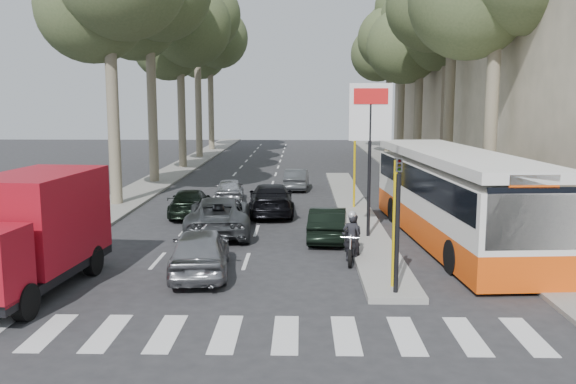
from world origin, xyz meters
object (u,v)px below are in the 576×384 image
(dark_hatchback, at_px, (328,224))
(city_bus, at_px, (453,194))
(red_truck, at_px, (31,230))
(motorcycle, at_px, (352,238))
(silver_hatchback, at_px, (200,251))

(dark_hatchback, xyz_separation_m, city_bus, (4.40, -0.19, 1.12))
(red_truck, bearing_deg, city_bus, 30.19)
(motorcycle, bearing_deg, red_truck, -151.62)
(silver_hatchback, relative_size, red_truck, 0.69)
(silver_hatchback, height_order, motorcycle, motorcycle)
(silver_hatchback, relative_size, motorcycle, 2.16)
(silver_hatchback, distance_m, dark_hatchback, 5.93)
(silver_hatchback, height_order, dark_hatchback, silver_hatchback)
(city_bus, height_order, motorcycle, city_bus)
(dark_hatchback, relative_size, motorcycle, 1.93)
(dark_hatchback, bearing_deg, motorcycle, 107.63)
(city_bus, bearing_deg, dark_hatchback, 173.21)
(red_truck, bearing_deg, silver_hatchback, 25.97)
(city_bus, bearing_deg, silver_hatchback, -157.06)
(silver_hatchback, height_order, city_bus, city_bus)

